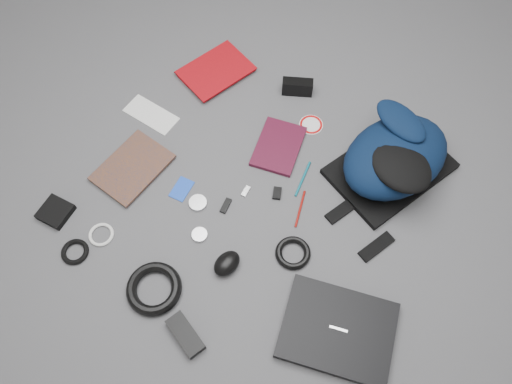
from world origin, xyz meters
The scene contains 24 objects.
ground centered at (0.00, 0.00, 0.00)m, with size 4.00×4.00×0.00m, color #4F4F51.
backpack centered at (0.34, 0.30, 0.09)m, with size 0.29×0.42×0.17m, color black, non-canonical shape.
laptop centered at (0.42, -0.27, 0.02)m, with size 0.31×0.24×0.03m, color black.
textbook_red centered at (-0.47, 0.40, 0.01)m, with size 0.18×0.25×0.03m, color maroon.
comic_book centered at (-0.49, -0.11, 0.01)m, with size 0.18×0.24×0.02m, color #A9540C.
envelope centered at (-0.48, 0.09, 0.00)m, with size 0.19×0.09×0.00m, color white.
dvd_case centered at (-0.02, 0.20, 0.01)m, with size 0.14×0.20×0.02m, color #3A0B1B.
compact_camera centered at (-0.08, 0.44, 0.03)m, with size 0.11×0.04×0.06m, color black.
sticker_disc centered at (0.03, 0.33, 0.00)m, with size 0.08×0.08×0.00m, color white.
pen_teal centered at (0.11, 0.13, 0.00)m, with size 0.01×0.01×0.14m, color #0D6477.
pen_red centered at (0.15, 0.02, 0.00)m, with size 0.01×0.01×0.13m, color maroon.
id_badge centered at (-0.22, -0.10, 0.00)m, with size 0.05×0.08×0.00m, color blue.
usb_black centered at (-0.06, -0.08, 0.00)m, with size 0.02×0.05×0.01m, color black.
usb_silver centered at (-0.03, -0.01, 0.00)m, with size 0.02×0.04×0.01m, color silver.
key_fob centered at (0.06, 0.04, 0.01)m, with size 0.03×0.04×0.01m, color black.
mouse centered at (0.04, -0.25, 0.02)m, with size 0.06×0.09×0.05m, color black.
headphone_left centered at (-0.15, -0.12, 0.01)m, with size 0.06×0.06×0.01m, color silver.
headphone_right centered at (-0.08, -0.21, 0.01)m, with size 0.05×0.05×0.01m, color silver.
cable_coil centered at (0.20, -0.12, 0.01)m, with size 0.11×0.11×0.02m, color black.
power_brick centered at (0.05, -0.49, 0.02)m, with size 0.13×0.05×0.03m, color black.
power_cord_coil centered at (-0.10, -0.42, 0.02)m, with size 0.16×0.16×0.03m, color black.
pouch centered at (-0.52, -0.37, 0.01)m, with size 0.09×0.09×0.02m, color black.
earbud_coil centered at (-0.38, -0.45, 0.01)m, with size 0.08×0.08×0.02m, color black.
white_cable_coil centered at (-0.35, -0.36, 0.01)m, with size 0.08×0.08×0.01m, color white.
Camera 1 is at (0.37, -0.64, 1.44)m, focal length 35.00 mm.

